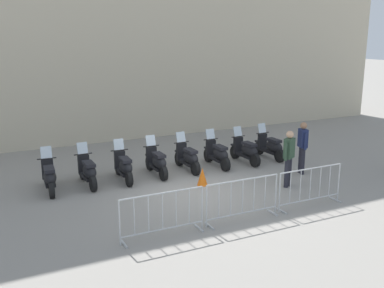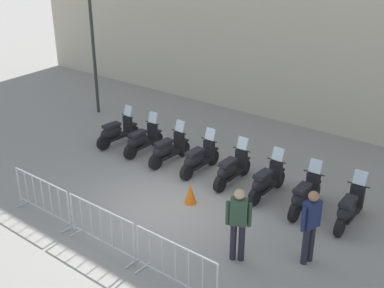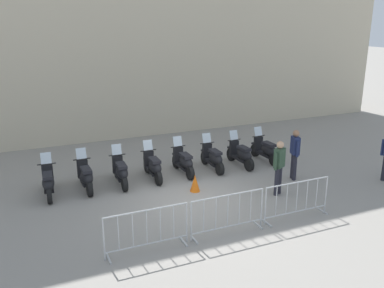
{
  "view_description": "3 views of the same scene",
  "coord_description": "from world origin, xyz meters",
  "px_view_note": "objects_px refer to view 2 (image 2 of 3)",
  "views": [
    {
      "loc": [
        -5.47,
        -10.99,
        4.5
      ],
      "look_at": [
        0.83,
        2.41,
        0.83
      ],
      "focal_mm": 41.6,
      "sensor_mm": 36.0,
      "label": 1
    },
    {
      "loc": [
        7.26,
        -7.92,
        6.54
      ],
      "look_at": [
        -0.28,
        1.36,
        1.25
      ],
      "focal_mm": 45.18,
      "sensor_mm": 36.0,
      "label": 2
    },
    {
      "loc": [
        -4.4,
        -10.55,
        5.25
      ],
      "look_at": [
        0.68,
        1.71,
        1.2
      ],
      "focal_mm": 38.5,
      "sensor_mm": 36.0,
      "label": 3
    }
  ],
  "objects_px": {
    "barrier_segment_0": "(43,198)",
    "street_lamp": "(91,23)",
    "motorcycle_6": "(304,196)",
    "motorcycle_1": "(142,140)",
    "motorcycle_2": "(168,150)",
    "motorcycle_4": "(231,169)",
    "traffic_cone": "(190,194)",
    "motorcycle_3": "(198,159)",
    "officer_near_row_end": "(238,221)",
    "motorcycle_5": "(266,182)",
    "barrier_segment_2": "(175,266)",
    "motorcycle_0": "(116,132)",
    "barrier_segment_1": "(102,228)",
    "motorcycle_7": "(349,209)",
    "officer_mid_plaza": "(311,223)"
  },
  "relations": [
    {
      "from": "motorcycle_3",
      "to": "officer_mid_plaza",
      "type": "bearing_deg",
      "value": -22.25
    },
    {
      "from": "motorcycle_6",
      "to": "motorcycle_2",
      "type": "bearing_deg",
      "value": -179.05
    },
    {
      "from": "barrier_segment_0",
      "to": "traffic_cone",
      "type": "xyz_separation_m",
      "value": [
        2.4,
        2.8,
        -0.25
      ]
    },
    {
      "from": "motorcycle_0",
      "to": "traffic_cone",
      "type": "distance_m",
      "value": 4.51
    },
    {
      "from": "motorcycle_1",
      "to": "motorcycle_0",
      "type": "bearing_deg",
      "value": -177.12
    },
    {
      "from": "traffic_cone",
      "to": "barrier_segment_1",
      "type": "bearing_deg",
      "value": -95.65
    },
    {
      "from": "barrier_segment_0",
      "to": "officer_near_row_end",
      "type": "height_order",
      "value": "officer_near_row_end"
    },
    {
      "from": "motorcycle_1",
      "to": "motorcycle_7",
      "type": "bearing_deg",
      "value": 1.39
    },
    {
      "from": "street_lamp",
      "to": "motorcycle_4",
      "type": "bearing_deg",
      "value": -11.99
    },
    {
      "from": "motorcycle_0",
      "to": "officer_mid_plaza",
      "type": "xyz_separation_m",
      "value": [
        7.8,
        -1.69,
        0.53
      ]
    },
    {
      "from": "motorcycle_2",
      "to": "barrier_segment_1",
      "type": "distance_m",
      "value": 4.53
    },
    {
      "from": "motorcycle_1",
      "to": "motorcycle_2",
      "type": "relative_size",
      "value": 1.0
    },
    {
      "from": "motorcycle_2",
      "to": "officer_mid_plaza",
      "type": "xyz_separation_m",
      "value": [
        5.54,
        -1.73,
        0.53
      ]
    },
    {
      "from": "motorcycle_7",
      "to": "officer_near_row_end",
      "type": "relative_size",
      "value": 1.0
    },
    {
      "from": "motorcycle_3",
      "to": "officer_near_row_end",
      "type": "distance_m",
      "value": 4.2
    },
    {
      "from": "motorcycle_1",
      "to": "motorcycle_2",
      "type": "distance_m",
      "value": 1.12
    },
    {
      "from": "motorcycle_7",
      "to": "street_lamp",
      "type": "height_order",
      "value": "street_lamp"
    },
    {
      "from": "motorcycle_6",
      "to": "street_lamp",
      "type": "distance_m",
      "value": 10.29
    },
    {
      "from": "barrier_segment_1",
      "to": "street_lamp",
      "type": "xyz_separation_m",
      "value": [
        -6.95,
        5.87,
        2.93
      ]
    },
    {
      "from": "officer_near_row_end",
      "to": "barrier_segment_2",
      "type": "bearing_deg",
      "value": -105.67
    },
    {
      "from": "barrier_segment_1",
      "to": "officer_near_row_end",
      "type": "xyz_separation_m",
      "value": [
        2.56,
        1.57,
        0.46
      ]
    },
    {
      "from": "motorcycle_2",
      "to": "motorcycle_6",
      "type": "distance_m",
      "value": 4.52
    },
    {
      "from": "motorcycle_5",
      "to": "officer_mid_plaza",
      "type": "distance_m",
      "value": 2.88
    },
    {
      "from": "traffic_cone",
      "to": "motorcycle_5",
      "type": "bearing_deg",
      "value": 48.32
    },
    {
      "from": "officer_mid_plaza",
      "to": "traffic_cone",
      "type": "relative_size",
      "value": 3.15
    },
    {
      "from": "motorcycle_0",
      "to": "barrier_segment_1",
      "type": "height_order",
      "value": "motorcycle_0"
    },
    {
      "from": "traffic_cone",
      "to": "motorcycle_7",
      "type": "bearing_deg",
      "value": 23.78
    },
    {
      "from": "motorcycle_4",
      "to": "motorcycle_7",
      "type": "distance_m",
      "value": 3.39
    },
    {
      "from": "motorcycle_4",
      "to": "motorcycle_5",
      "type": "distance_m",
      "value": 1.13
    },
    {
      "from": "motorcycle_5",
      "to": "street_lamp",
      "type": "relative_size",
      "value": 0.3
    },
    {
      "from": "motorcycle_6",
      "to": "barrier_segment_2",
      "type": "height_order",
      "value": "motorcycle_6"
    },
    {
      "from": "motorcycle_2",
      "to": "motorcycle_3",
      "type": "distance_m",
      "value": 1.13
    },
    {
      "from": "motorcycle_2",
      "to": "motorcycle_3",
      "type": "xyz_separation_m",
      "value": [
        1.13,
        0.07,
        0.0
      ]
    },
    {
      "from": "motorcycle_4",
      "to": "traffic_cone",
      "type": "distance_m",
      "value": 1.55
    },
    {
      "from": "motorcycle_0",
      "to": "motorcycle_7",
      "type": "xyz_separation_m",
      "value": [
        7.91,
        0.22,
        0.0
      ]
    },
    {
      "from": "motorcycle_5",
      "to": "barrier_segment_0",
      "type": "relative_size",
      "value": 0.84
    },
    {
      "from": "motorcycle_3",
      "to": "motorcycle_7",
      "type": "bearing_deg",
      "value": 1.4
    },
    {
      "from": "motorcycle_6",
      "to": "barrier_segment_2",
      "type": "xyz_separation_m",
      "value": [
        -0.63,
        -4.22,
        0.07
      ]
    },
    {
      "from": "motorcycle_7",
      "to": "officer_mid_plaza",
      "type": "bearing_deg",
      "value": -93.24
    },
    {
      "from": "motorcycle_0",
      "to": "motorcycle_1",
      "type": "distance_m",
      "value": 1.14
    },
    {
      "from": "motorcycle_3",
      "to": "motorcycle_2",
      "type": "bearing_deg",
      "value": -176.34
    },
    {
      "from": "motorcycle_6",
      "to": "street_lamp",
      "type": "height_order",
      "value": "street_lamp"
    },
    {
      "from": "barrier_segment_2",
      "to": "officer_mid_plaza",
      "type": "distance_m",
      "value": 2.95
    },
    {
      "from": "motorcycle_4",
      "to": "barrier_segment_0",
      "type": "relative_size",
      "value": 0.84
    },
    {
      "from": "barrier_segment_0",
      "to": "street_lamp",
      "type": "relative_size",
      "value": 0.36
    },
    {
      "from": "motorcycle_2",
      "to": "motorcycle_5",
      "type": "bearing_deg",
      "value": 1.8
    },
    {
      "from": "barrier_segment_2",
      "to": "officer_near_row_end",
      "type": "bearing_deg",
      "value": 74.33
    },
    {
      "from": "motorcycle_0",
      "to": "street_lamp",
      "type": "distance_m",
      "value": 4.54
    },
    {
      "from": "motorcycle_6",
      "to": "barrier_segment_1",
      "type": "bearing_deg",
      "value": -122.95
    },
    {
      "from": "barrier_segment_2",
      "to": "officer_near_row_end",
      "type": "relative_size",
      "value": 1.18
    }
  ]
}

